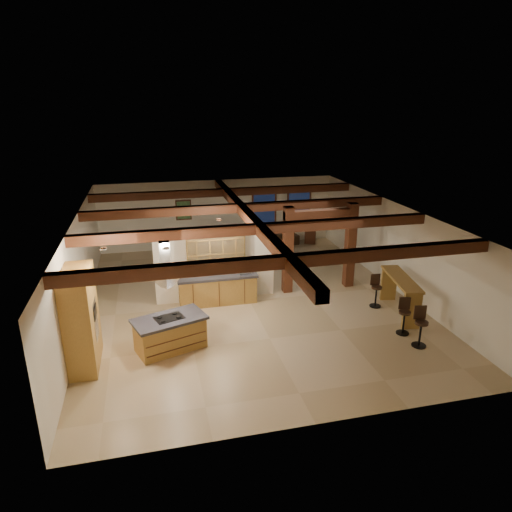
{
  "coord_description": "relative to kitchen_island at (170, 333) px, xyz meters",
  "views": [
    {
      "loc": [
        -2.9,
        -12.99,
        6.13
      ],
      "look_at": [
        0.33,
        0.5,
        1.33
      ],
      "focal_mm": 32.0,
      "sensor_mm": 36.0,
      "label": 1
    }
  ],
  "objects": [
    {
      "name": "bar_counter",
      "position": [
        6.79,
        0.5,
        0.32
      ],
      "size": [
        0.93,
        2.24,
        1.14
      ],
      "color": "#A77D36",
      "rests_on": "ground"
    },
    {
      "name": "bar_stool_b",
      "position": [
        6.27,
        -0.65,
        0.07
      ],
      "size": [
        0.38,
        0.39,
        1.02
      ],
      "color": "black",
      "rests_on": "ground"
    },
    {
      "name": "dining_chairs",
      "position": [
        2.08,
        5.69,
        0.2
      ],
      "size": [
        2.43,
        2.43,
        1.28
      ],
      "color": "#3C220F",
      "rests_on": "ground"
    },
    {
      "name": "microwave",
      "position": [
        2.5,
        2.48,
        0.6
      ],
      "size": [
        0.43,
        0.32,
        0.22
      ],
      "primitive_type": "imported",
      "rotation": [
        0.0,
        0.0,
        3.25
      ],
      "color": "silver",
      "rests_on": "back_counter"
    },
    {
      "name": "partition_wall",
      "position": [
        1.62,
        2.87,
        0.65
      ],
      "size": [
        3.8,
        0.18,
        2.2
      ],
      "primitive_type": "cube",
      "color": "silver",
      "rests_on": "ground"
    },
    {
      "name": "ceiling_beams",
      "position": [
        2.62,
        2.37,
        2.31
      ],
      "size": [
        10.0,
        12.0,
        0.28
      ],
      "color": "#3C220F",
      "rests_on": "room_walls"
    },
    {
      "name": "bar_stool_c",
      "position": [
        6.35,
        1.12,
        0.07
      ],
      "size": [
        0.36,
        0.36,
        1.02
      ],
      "color": "black",
      "rests_on": "ground"
    },
    {
      "name": "upper_display_cabinet",
      "position": [
        1.62,
        2.68,
        1.4
      ],
      "size": [
        1.8,
        0.36,
        0.95
      ],
      "color": "#A77D36",
      "rests_on": "partition_wall"
    },
    {
      "name": "pantry_cabinet",
      "position": [
        -2.04,
        -0.23,
        0.75
      ],
      "size": [
        0.67,
        1.6,
        2.4
      ],
      "color": "#A77D36",
      "rests_on": "ground"
    },
    {
      "name": "ground",
      "position": [
        2.62,
        2.37,
        -0.45
      ],
      "size": [
        12.0,
        12.0,
        0.0
      ],
      "primitive_type": "plane",
      "color": "tan",
      "rests_on": "ground"
    },
    {
      "name": "range_hood",
      "position": [
        0.0,
        0.0,
        1.33
      ],
      "size": [
        1.1,
        1.1,
        1.4
      ],
      "color": "silver",
      "rests_on": "room_walls"
    },
    {
      "name": "kitchen_island",
      "position": [
        0.0,
        0.0,
        0.0
      ],
      "size": [
        2.01,
        1.49,
        0.9
      ],
      "color": "#A77D36",
      "rests_on": "ground"
    },
    {
      "name": "sofa",
      "position": [
        5.0,
        7.87,
        -0.15
      ],
      "size": [
        2.18,
        1.13,
        0.61
      ],
      "primitive_type": "imported",
      "rotation": [
        0.0,
        0.0,
        3.3
      ],
      "color": "black",
      "rests_on": "ground"
    },
    {
      "name": "recessed_cans",
      "position": [
        0.09,
        0.44,
        2.42
      ],
      "size": [
        3.16,
        2.46,
        0.03
      ],
      "color": "silver",
      "rests_on": "room_walls"
    },
    {
      "name": "table_lamp",
      "position": [
        6.65,
        7.86,
        0.41
      ],
      "size": [
        0.3,
        0.3,
        0.35
      ],
      "color": "black",
      "rests_on": "side_table"
    },
    {
      "name": "back_counter",
      "position": [
        1.62,
        2.48,
        0.03
      ],
      "size": [
        2.5,
        0.66,
        0.94
      ],
      "color": "#A77D36",
      "rests_on": "ground"
    },
    {
      "name": "framed_art",
      "position": [
        1.12,
        8.31,
        1.25
      ],
      "size": [
        0.65,
        0.05,
        0.85
      ],
      "color": "#3C220F",
      "rests_on": "room_walls"
    },
    {
      "name": "timber_posts",
      "position": [
        5.12,
        2.87,
        1.31
      ],
      "size": [
        2.5,
        0.3,
        2.9
      ],
      "color": "#3C220F",
      "rests_on": "ground"
    },
    {
      "name": "side_table",
      "position": [
        6.65,
        7.86,
        -0.15
      ],
      "size": [
        0.63,
        0.63,
        0.61
      ],
      "primitive_type": "cube",
      "rotation": [
        0.0,
        0.0,
        -0.38
      ],
      "color": "#3C220F",
      "rests_on": "ground"
    },
    {
      "name": "bar_stool_a",
      "position": [
        6.32,
        -1.35,
        0.1
      ],
      "size": [
        0.38,
        0.39,
        1.08
      ],
      "color": "black",
      "rests_on": "ground"
    },
    {
      "name": "back_windows",
      "position": [
        5.42,
        8.31,
        1.05
      ],
      "size": [
        2.7,
        0.07,
        1.7
      ],
      "color": "#3C220F",
      "rests_on": "room_walls"
    },
    {
      "name": "room_walls",
      "position": [
        2.62,
        2.37,
        1.33
      ],
      "size": [
        12.0,
        12.0,
        12.0
      ],
      "color": "silver",
      "rests_on": "ground"
    },
    {
      "name": "dining_table",
      "position": [
        2.08,
        5.69,
        -0.15
      ],
      "size": [
        1.83,
        1.24,
        0.59
      ],
      "primitive_type": "imported",
      "rotation": [
        0.0,
        0.0,
        0.19
      ],
      "color": "#402210",
      "rests_on": "ground"
    }
  ]
}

